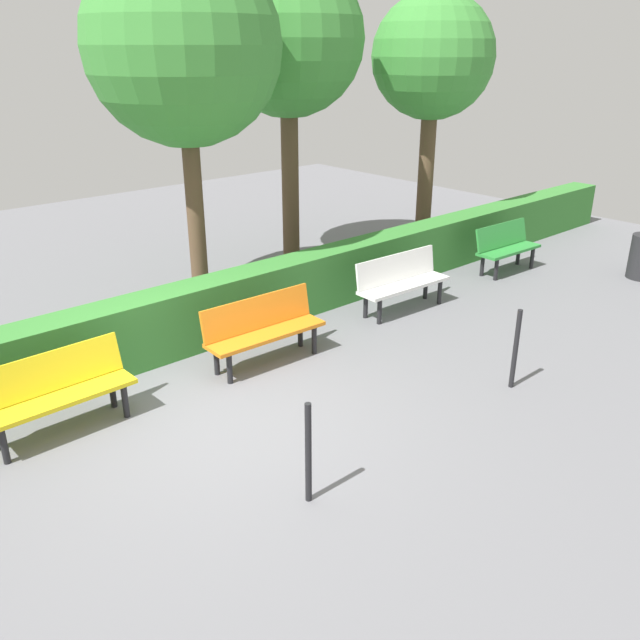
{
  "coord_description": "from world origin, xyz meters",
  "views": [
    {
      "loc": [
        3.37,
        5.42,
        3.81
      ],
      "look_at": [
        -1.79,
        -0.39,
        0.55
      ],
      "focal_mm": 36.86,
      "sensor_mm": 36.0,
      "label": 1
    }
  ],
  "objects_px": {
    "bench_green": "(506,246)",
    "bench_yellow": "(55,390)",
    "tree_mid": "(288,41)",
    "bench_orange": "(263,327)",
    "tree_near": "(433,59)",
    "tree_far": "(183,47)",
    "bench_white": "(401,280)"
  },
  "relations": [
    {
      "from": "bench_green",
      "to": "tree_near",
      "type": "distance_m",
      "value": 3.78
    },
    {
      "from": "tree_near",
      "to": "tree_far",
      "type": "xyz_separation_m",
      "value": [
        5.23,
        -0.14,
        0.22
      ]
    },
    {
      "from": "bench_yellow",
      "to": "tree_near",
      "type": "xyz_separation_m",
      "value": [
        -8.4,
        -2.12,
        3.09
      ]
    },
    {
      "from": "bench_white",
      "to": "tree_mid",
      "type": "height_order",
      "value": "tree_mid"
    },
    {
      "from": "bench_yellow",
      "to": "tree_mid",
      "type": "height_order",
      "value": "tree_mid"
    },
    {
      "from": "bench_white",
      "to": "bench_orange",
      "type": "xyz_separation_m",
      "value": [
        2.7,
        0.07,
        0.0
      ]
    },
    {
      "from": "bench_white",
      "to": "bench_yellow",
      "type": "distance_m",
      "value": 5.32
    },
    {
      "from": "tree_mid",
      "to": "tree_far",
      "type": "distance_m",
      "value": 2.6
    },
    {
      "from": "bench_orange",
      "to": "bench_yellow",
      "type": "distance_m",
      "value": 2.63
    },
    {
      "from": "bench_white",
      "to": "tree_far",
      "type": "distance_m",
      "value": 4.57
    },
    {
      "from": "tree_near",
      "to": "tree_far",
      "type": "distance_m",
      "value": 5.24
    },
    {
      "from": "bench_orange",
      "to": "bench_yellow",
      "type": "relative_size",
      "value": 1.02
    },
    {
      "from": "bench_yellow",
      "to": "tree_far",
      "type": "xyz_separation_m",
      "value": [
        -3.17,
        -2.25,
        3.31
      ]
    },
    {
      "from": "tree_mid",
      "to": "bench_orange",
      "type": "bearing_deg",
      "value": 45.98
    },
    {
      "from": "bench_green",
      "to": "bench_white",
      "type": "bearing_deg",
      "value": 2.81
    },
    {
      "from": "bench_white",
      "to": "tree_mid",
      "type": "relative_size",
      "value": 0.31
    },
    {
      "from": "bench_white",
      "to": "tree_near",
      "type": "distance_m",
      "value": 4.87
    },
    {
      "from": "bench_green",
      "to": "tree_far",
      "type": "distance_m",
      "value": 6.4
    },
    {
      "from": "tree_mid",
      "to": "bench_green",
      "type": "bearing_deg",
      "value": 129.15
    },
    {
      "from": "bench_yellow",
      "to": "bench_white",
      "type": "bearing_deg",
      "value": 178.05
    },
    {
      "from": "tree_mid",
      "to": "tree_far",
      "type": "bearing_deg",
      "value": 17.08
    },
    {
      "from": "bench_white",
      "to": "bench_yellow",
      "type": "height_order",
      "value": "bench_white"
    },
    {
      "from": "tree_mid",
      "to": "tree_far",
      "type": "relative_size",
      "value": 1.0
    },
    {
      "from": "bench_green",
      "to": "bench_yellow",
      "type": "bearing_deg",
      "value": 2.35
    },
    {
      "from": "tree_near",
      "to": "bench_yellow",
      "type": "bearing_deg",
      "value": 14.14
    },
    {
      "from": "bench_white",
      "to": "bench_yellow",
      "type": "xyz_separation_m",
      "value": [
        5.32,
        -0.05,
        -0.0
      ]
    },
    {
      "from": "bench_orange",
      "to": "tree_mid",
      "type": "relative_size",
      "value": 0.31
    },
    {
      "from": "bench_green",
      "to": "bench_orange",
      "type": "xyz_separation_m",
      "value": [
        5.52,
        0.07,
        0.01
      ]
    },
    {
      "from": "bench_green",
      "to": "bench_yellow",
      "type": "xyz_separation_m",
      "value": [
        8.14,
        -0.04,
        0.01
      ]
    },
    {
      "from": "bench_white",
      "to": "bench_orange",
      "type": "distance_m",
      "value": 2.7
    },
    {
      "from": "bench_yellow",
      "to": "tree_near",
      "type": "distance_m",
      "value": 9.2
    },
    {
      "from": "bench_yellow",
      "to": "tree_mid",
      "type": "distance_m",
      "value": 7.25
    }
  ]
}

